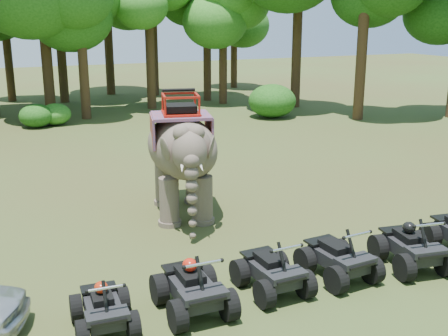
{
  "coord_description": "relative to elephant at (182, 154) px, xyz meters",
  "views": [
    {
      "loc": [
        -5.76,
        -11.65,
        5.79
      ],
      "look_at": [
        0.0,
        1.2,
        1.9
      ],
      "focal_mm": 45.0,
      "sensor_mm": 36.0,
      "label": 1
    }
  ],
  "objects": [
    {
      "name": "atv_0",
      "position": [
        -3.58,
        -5.46,
        -1.25
      ],
      "size": [
        1.22,
        1.61,
        1.15
      ],
      "primitive_type": null,
      "rotation": [
        0.0,
        0.0,
        -0.06
      ],
      "color": "black",
      "rests_on": "ground"
    },
    {
      "name": "tree_37",
      "position": [
        13.95,
        26.16,
        1.83
      ],
      "size": [
        5.12,
        5.12,
        7.31
      ],
      "primitive_type": null,
      "color": "#195114",
      "rests_on": "ground"
    },
    {
      "name": "atv_2",
      "position": [
        0.05,
        -5.4,
        -1.2
      ],
      "size": [
        1.28,
        1.73,
        1.25
      ],
      "primitive_type": null,
      "rotation": [
        0.0,
        0.0,
        0.03
      ],
      "color": "black",
      "rests_on": "ground"
    },
    {
      "name": "tree_1",
      "position": [
        4.84,
        18.88,
        2.52
      ],
      "size": [
        6.08,
        6.08,
        8.69
      ],
      "primitive_type": null,
      "color": "#195114",
      "rests_on": "ground"
    },
    {
      "name": "tree_3",
      "position": [
        13.42,
        15.8,
        3.09
      ],
      "size": [
        6.88,
        6.88,
        9.83
      ],
      "primitive_type": null,
      "color": "#195114",
      "rests_on": "ground"
    },
    {
      "name": "tree_30",
      "position": [
        6.82,
        24.5,
        2.78
      ],
      "size": [
        6.44,
        6.44,
        9.21
      ],
      "primitive_type": null,
      "color": "#195114",
      "rests_on": "ground"
    },
    {
      "name": "tree_39",
      "position": [
        0.24,
        23.83,
        3.14
      ],
      "size": [
        6.96,
        6.96,
        9.94
      ],
      "primitive_type": null,
      "color": "#195114",
      "rests_on": "ground"
    },
    {
      "name": "elephant",
      "position": [
        0.0,
        0.0,
        0.0
      ],
      "size": [
        2.89,
        4.68,
        3.65
      ],
      "primitive_type": null,
      "rotation": [
        0.0,
        0.0,
        -0.24
      ],
      "color": "brown",
      "rests_on": "ground"
    },
    {
      "name": "tree_32",
      "position": [
        9.37,
        20.67,
        2.01
      ],
      "size": [
        5.36,
        5.36,
        7.66
      ],
      "primitive_type": null,
      "color": "#195114",
      "rests_on": "ground"
    },
    {
      "name": "tree_2",
      "position": [
        9.76,
        18.9,
        2.07
      ],
      "size": [
        5.45,
        5.45,
        7.78
      ],
      "primitive_type": null,
      "color": "#195114",
      "rests_on": "ground"
    },
    {
      "name": "tree_31",
      "position": [
        3.98,
        26.31,
        3.5
      ],
      "size": [
        7.45,
        7.45,
        10.64
      ],
      "primitive_type": null,
      "color": "#195114",
      "rests_on": "ground"
    },
    {
      "name": "atv_4",
      "position": [
        3.61,
        -5.7,
        -1.16
      ],
      "size": [
        1.57,
        1.97,
        1.32
      ],
      "primitive_type": null,
      "rotation": [
        0.0,
        0.0,
        -0.16
      ],
      "color": "black",
      "rests_on": "ground"
    },
    {
      "name": "atv_3",
      "position": [
        1.73,
        -5.45,
        -1.18
      ],
      "size": [
        1.38,
        1.82,
        1.28
      ],
      "primitive_type": null,
      "rotation": [
        0.0,
        0.0,
        0.07
      ],
      "color": "black",
      "rests_on": "ground"
    },
    {
      "name": "tree_40",
      "position": [
        -1.34,
        18.62,
        3.34
      ],
      "size": [
        7.23,
        7.23,
        10.33
      ],
      "primitive_type": null,
      "color": "#195114",
      "rests_on": "ground"
    },
    {
      "name": "ground",
      "position": [
        0.39,
        -3.35,
        -1.82
      ],
      "size": [
        110.0,
        110.0,
        0.0
      ],
      "primitive_type": "plane",
      "color": "#47381E",
      "rests_on": "ground"
    },
    {
      "name": "tree_0",
      "position": [
        0.39,
        16.99,
        2.15
      ],
      "size": [
        5.57,
        5.57,
        7.95
      ],
      "primitive_type": null,
      "color": "#195114",
      "rests_on": "ground"
    },
    {
      "name": "atv_1",
      "position": [
        -1.8,
        -5.5,
        -1.16
      ],
      "size": [
        1.33,
        1.81,
        1.33
      ],
      "primitive_type": null,
      "rotation": [
        0.0,
        0.0,
        -0.01
      ],
      "color": "black",
      "rests_on": "ground"
    },
    {
      "name": "tree_33",
      "position": [
        -2.97,
        25.72,
        2.14
      ],
      "size": [
        5.55,
        5.55,
        7.93
      ],
      "primitive_type": null,
      "color": "#195114",
      "rests_on": "ground"
    },
    {
      "name": "tree_4",
      "position": [
        14.37,
        10.53,
        2.84
      ],
      "size": [
        6.53,
        6.53,
        9.33
      ],
      "primitive_type": null,
      "color": "#195114",
      "rests_on": "ground"
    }
  ]
}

